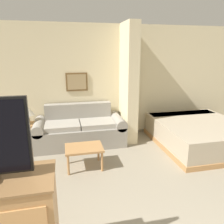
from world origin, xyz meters
The scene contains 7 objects.
wall_back centered at (0.00, 4.29, 1.29)m, with size 7.56×0.16×2.60m.
wall_partition_pillar centered at (0.39, 3.86, 1.30)m, with size 0.24×0.74×2.60m.
couch centered at (-0.73, 3.80, 0.32)m, with size 1.95×0.84×0.86m.
coffee_table centered at (-0.75, 2.73, 0.34)m, with size 0.65×0.47×0.39m.
side_table centered at (-1.83, 3.86, 0.42)m, with size 0.37×0.37×0.53m.
table_lamp centered at (-1.83, 3.86, 0.82)m, with size 0.33×0.33×0.42m.
bed centered at (1.82, 3.18, 0.26)m, with size 1.80×2.02×0.52m.
Camera 1 is at (-1.03, -0.79, 2.00)m, focal length 35.00 mm.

